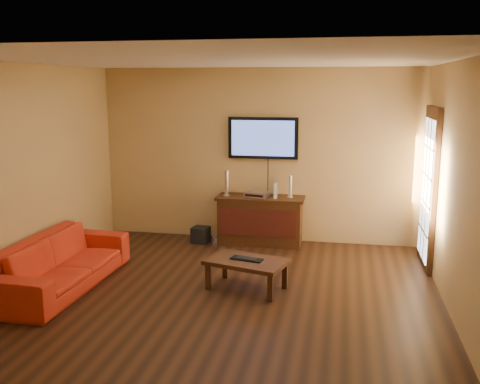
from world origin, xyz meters
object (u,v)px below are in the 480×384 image
(speaker_left, at_px, (227,184))
(speaker_right, at_px, (290,187))
(av_receiver, at_px, (257,194))
(bottle, at_px, (214,241))
(coffee_table, at_px, (246,264))
(keyboard, at_px, (247,259))
(media_console, at_px, (260,220))
(sofa, at_px, (61,254))
(television, at_px, (263,138))
(game_console, at_px, (276,190))
(subwoofer, at_px, (201,235))

(speaker_left, relative_size, speaker_right, 1.17)
(av_receiver, distance_m, bottle, 0.97)
(coffee_table, bearing_deg, keyboard, 51.96)
(media_console, distance_m, sofa, 3.09)
(media_console, height_order, television, television)
(bottle, xyz_separation_m, keyboard, (0.81, -1.63, 0.30))
(speaker_right, relative_size, av_receiver, 0.99)
(speaker_right, distance_m, keyboard, 2.05)
(sofa, bearing_deg, speaker_right, -46.42)
(speaker_left, relative_size, bottle, 2.20)
(sofa, height_order, speaker_left, speaker_left)
(television, bearing_deg, game_console, -43.47)
(television, height_order, speaker_right, television)
(subwoofer, bearing_deg, speaker_right, 15.41)
(bottle, bearing_deg, media_console, 22.96)
(coffee_table, height_order, speaker_right, speaker_right)
(media_console, xyz_separation_m, sofa, (-2.09, -2.28, 0.04))
(media_console, bearing_deg, speaker_right, 5.15)
(sofa, height_order, subwoofer, sofa)
(television, xyz_separation_m, speaker_left, (-0.53, -0.24, -0.70))
(av_receiver, bearing_deg, coffee_table, -70.54)
(speaker_right, bearing_deg, television, 158.88)
(coffee_table, height_order, keyboard, keyboard)
(sofa, distance_m, bottle, 2.47)
(media_console, xyz_separation_m, television, (0.00, 0.22, 1.25))
(television, xyz_separation_m, keyboard, (0.14, -2.13, -1.25))
(media_console, height_order, speaker_left, speaker_left)
(speaker_left, xyz_separation_m, av_receiver, (0.48, 0.01, -0.14))
(speaker_left, relative_size, av_receiver, 1.16)
(game_console, bearing_deg, av_receiver, 177.34)
(speaker_left, height_order, game_console, speaker_left)
(media_console, relative_size, television, 1.24)
(game_console, bearing_deg, speaker_left, 177.64)
(speaker_right, bearing_deg, bottle, -163.89)
(game_console, xyz_separation_m, bottle, (-0.90, -0.28, -0.78))
(subwoofer, xyz_separation_m, bottle, (0.26, -0.15, -0.04))
(game_console, relative_size, subwoofer, 0.92)
(speaker_right, height_order, subwoofer, speaker_right)
(subwoofer, bearing_deg, media_console, 16.47)
(television, height_order, sofa, television)
(sofa, bearing_deg, coffee_table, -79.61)
(bottle, bearing_deg, coffee_table, -63.91)
(game_console, bearing_deg, speaker_right, 8.91)
(coffee_table, height_order, speaker_left, speaker_left)
(coffee_table, distance_m, speaker_left, 2.10)
(media_console, distance_m, speaker_left, 0.76)
(game_console, bearing_deg, media_console, 174.45)
(speaker_left, bearing_deg, av_receiver, 1.50)
(television, bearing_deg, bottle, -143.24)
(bottle, bearing_deg, television, 36.76)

